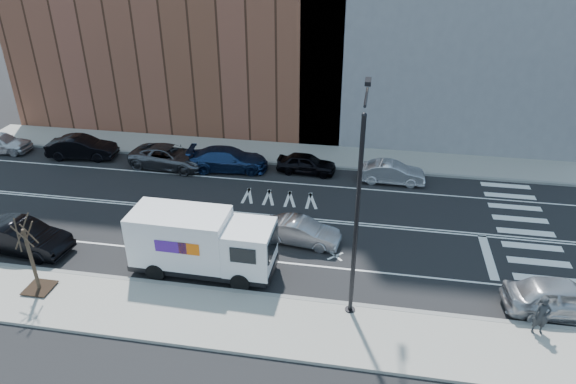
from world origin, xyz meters
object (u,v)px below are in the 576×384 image
(far_parked_b, at_px, (82,148))
(near_parked_front, at_px, (562,298))
(fedex_van, at_px, (201,242))
(far_parked_a, at_px, (0,142))
(driving_sedan, at_px, (301,232))
(pedestrian, at_px, (542,316))

(far_parked_b, height_order, near_parked_front, near_parked_front)
(fedex_van, height_order, far_parked_a, fedex_van)
(fedex_van, relative_size, near_parked_front, 1.44)
(driving_sedan, height_order, pedestrian, pedestrian)
(fedex_van, xyz_separation_m, near_parked_front, (15.99, -0.26, -0.82))
(far_parked_b, xyz_separation_m, pedestrian, (27.36, -13.20, 0.25))
(fedex_van, height_order, pedestrian, fedex_van)
(fedex_van, relative_size, pedestrian, 3.88)
(near_parked_front, bearing_deg, driving_sedan, 68.25)
(driving_sedan, relative_size, near_parked_front, 0.85)
(far_parked_b, distance_m, driving_sedan, 18.73)
(fedex_van, distance_m, pedestrian, 14.87)
(driving_sedan, bearing_deg, far_parked_a, 78.66)
(far_parked_a, xyz_separation_m, pedestrian, (33.79, -13.16, 0.29))
(far_parked_a, relative_size, driving_sedan, 1.09)
(driving_sedan, bearing_deg, fedex_van, 134.89)
(fedex_van, xyz_separation_m, far_parked_b, (-12.62, 11.34, -0.85))
(far_parked_a, xyz_separation_m, driving_sedan, (23.31, -8.07, -0.08))
(far_parked_a, relative_size, pedestrian, 2.48)
(driving_sedan, xyz_separation_m, pedestrian, (10.47, -5.10, 0.37))
(fedex_van, distance_m, near_parked_front, 16.01)
(far_parked_b, bearing_deg, far_parked_a, 84.56)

